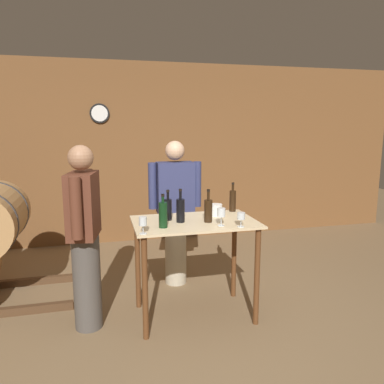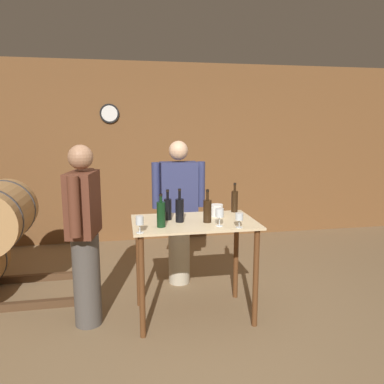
# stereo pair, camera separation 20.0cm
# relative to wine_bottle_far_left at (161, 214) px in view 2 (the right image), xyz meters

# --- Properties ---
(ground_plane) EXTENTS (14.00, 14.00, 0.00)m
(ground_plane) POSITION_rel_wine_bottle_far_left_xyz_m (0.22, -0.28, -1.04)
(ground_plane) COLOR brown
(back_wall) EXTENTS (8.40, 0.08, 2.70)m
(back_wall) POSITION_rel_wine_bottle_far_left_xyz_m (0.22, 2.66, 0.32)
(back_wall) COLOR brown
(back_wall) RESTS_ON ground_plane
(tasting_table) EXTENTS (1.12, 0.70, 0.92)m
(tasting_table) POSITION_rel_wine_bottle_far_left_xyz_m (0.31, 0.15, -0.29)
(tasting_table) COLOR beige
(tasting_table) RESTS_ON ground_plane
(wine_bottle_far_left) EXTENTS (0.07, 0.07, 0.29)m
(wine_bottle_far_left) POSITION_rel_wine_bottle_far_left_xyz_m (0.00, 0.00, 0.00)
(wine_bottle_far_left) COLOR black
(wine_bottle_far_left) RESTS_ON tasting_table
(wine_bottle_left) EXTENTS (0.07, 0.07, 0.28)m
(wine_bottle_left) POSITION_rel_wine_bottle_far_left_xyz_m (0.09, 0.24, -0.01)
(wine_bottle_left) COLOR black
(wine_bottle_left) RESTS_ON tasting_table
(wine_bottle_center) EXTENTS (0.08, 0.08, 0.30)m
(wine_bottle_center) POSITION_rel_wine_bottle_far_left_xyz_m (0.18, 0.14, -0.00)
(wine_bottle_center) COLOR black
(wine_bottle_center) RESTS_ON tasting_table
(wine_bottle_right) EXTENTS (0.07, 0.07, 0.30)m
(wine_bottle_right) POSITION_rel_wine_bottle_far_left_xyz_m (0.42, 0.08, -0.01)
(wine_bottle_right) COLOR black
(wine_bottle_right) RESTS_ON tasting_table
(wine_bottle_far_right) EXTENTS (0.07, 0.07, 0.29)m
(wine_bottle_far_right) POSITION_rel_wine_bottle_far_left_xyz_m (0.78, 0.43, 0.00)
(wine_bottle_far_right) COLOR black
(wine_bottle_far_right) RESTS_ON tasting_table
(wine_glass_near_left) EXTENTS (0.06, 0.06, 0.14)m
(wine_glass_near_left) POSITION_rel_wine_bottle_far_left_xyz_m (-0.19, -0.15, -0.02)
(wine_glass_near_left) COLOR silver
(wine_glass_near_left) RESTS_ON tasting_table
(wine_glass_near_center) EXTENTS (0.07, 0.07, 0.16)m
(wine_glass_near_center) POSITION_rel_wine_bottle_far_left_xyz_m (0.50, -0.07, -0.00)
(wine_glass_near_center) COLOR silver
(wine_glass_near_center) RESTS_ON tasting_table
(wine_glass_near_right) EXTENTS (0.07, 0.07, 0.13)m
(wine_glass_near_right) POSITION_rel_wine_bottle_far_left_xyz_m (0.65, -0.14, -0.02)
(wine_glass_near_right) COLOR silver
(wine_glass_near_right) RESTS_ON tasting_table
(ice_bucket) EXTENTS (0.12, 0.12, 0.11)m
(ice_bucket) POSITION_rel_wine_bottle_far_left_xyz_m (0.56, 0.29, -0.06)
(ice_bucket) COLOR white
(ice_bucket) RESTS_ON tasting_table
(person_host) EXTENTS (0.59, 0.24, 1.61)m
(person_host) POSITION_rel_wine_bottle_far_left_xyz_m (0.29, 0.92, -0.19)
(person_host) COLOR #B7AD93
(person_host) RESTS_ON ground_plane
(person_visitor_with_scarf) EXTENTS (0.29, 0.58, 1.62)m
(person_visitor_with_scarf) POSITION_rel_wine_bottle_far_left_xyz_m (-0.65, 0.17, -0.18)
(person_visitor_with_scarf) COLOR #4C4742
(person_visitor_with_scarf) RESTS_ON ground_plane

